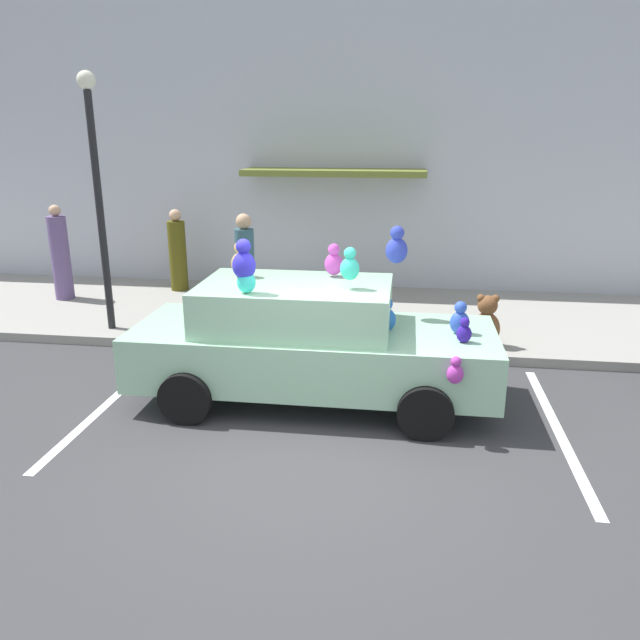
{
  "coord_description": "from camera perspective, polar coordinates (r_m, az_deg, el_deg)",
  "views": [
    {
      "loc": [
        0.94,
        -5.84,
        3.37
      ],
      "look_at": [
        -0.18,
        2.04,
        0.9
      ],
      "focal_mm": 34.65,
      "sensor_mm": 36.0,
      "label": 1
    }
  ],
  "objects": [
    {
      "name": "sidewalk",
      "position": [
        11.37,
        2.96,
        0.37
      ],
      "size": [
        24.0,
        4.0,
        0.15
      ],
      "primitive_type": "cube",
      "color": "gray",
      "rests_on": "ground"
    },
    {
      "name": "parking_stripe_rear",
      "position": [
        8.48,
        -18.86,
        -7.15
      ],
      "size": [
        0.12,
        3.6,
        0.01
      ],
      "primitive_type": "cube",
      "color": "silver",
      "rests_on": "ground"
    },
    {
      "name": "ground_plane",
      "position": [
        6.81,
        -0.96,
        -12.44
      ],
      "size": [
        60.0,
        60.0,
        0.0
      ],
      "primitive_type": "plane",
      "color": "#38383A"
    },
    {
      "name": "parking_stripe_front",
      "position": [
        7.85,
        21.1,
        -9.43
      ],
      "size": [
        0.12,
        3.6,
        0.01
      ],
      "primitive_type": "cube",
      "color": "silver",
      "rests_on": "ground"
    },
    {
      "name": "pedestrian_near_shopfront",
      "position": [
        10.15,
        -6.9,
        4.06
      ],
      "size": [
        0.31,
        0.31,
        1.94
      ],
      "color": "#345865",
      "rests_on": "sidewalk"
    },
    {
      "name": "pedestrian_by_lamp",
      "position": [
        13.09,
        -22.85,
        5.48
      ],
      "size": [
        0.36,
        0.36,
        1.84
      ],
      "color": "#614D7C",
      "rests_on": "sidewalk"
    },
    {
      "name": "pedestrian_walking_past",
      "position": [
        13.11,
        -13.01,
        6.04
      ],
      "size": [
        0.36,
        0.36,
        1.67
      ],
      "color": "#4B4612",
      "rests_on": "sidewalk"
    },
    {
      "name": "teddy_bear_on_sidewalk",
      "position": [
        9.82,
        15.1,
        -0.2
      ],
      "size": [
        0.43,
        0.36,
        0.82
      ],
      "color": "brown",
      "rests_on": "sidewalk"
    },
    {
      "name": "storefront_building",
      "position": [
        13.02,
        4.05,
        16.42
      ],
      "size": [
        24.0,
        1.25,
        6.4
      ],
      "color": "#B2B7C1",
      "rests_on": "ground"
    },
    {
      "name": "street_lamp_post",
      "position": [
        10.56,
        -19.94,
        12.2
      ],
      "size": [
        0.28,
        0.28,
        4.06
      ],
      "color": "black",
      "rests_on": "sidewalk"
    },
    {
      "name": "plush_covered_car",
      "position": [
        7.81,
        -0.98,
        -1.92
      ],
      "size": [
        4.53,
        1.96,
        2.2
      ],
      "color": "#98CBA5",
      "rests_on": "ground"
    }
  ]
}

